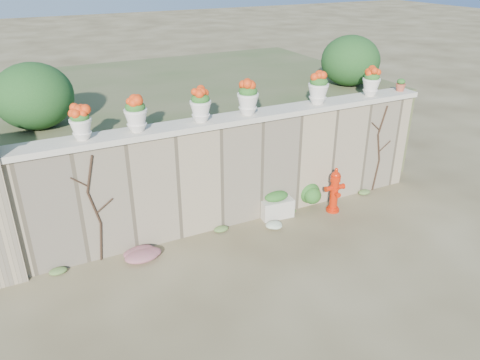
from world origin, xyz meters
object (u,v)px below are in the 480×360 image
planter_box (276,205)px  urn_pot_0 (81,123)px  fire_hydrant (335,190)px  terracotta_pot (401,85)px

planter_box → urn_pot_0: size_ratio=1.27×
fire_hydrant → planter_box: size_ratio=1.41×
terracotta_pot → urn_pot_0: bearing=180.0°
planter_box → terracotta_pot: 3.67m
urn_pot_0 → planter_box: bearing=-4.2°
urn_pot_0 → terracotta_pot: (6.47, -0.00, -0.15)m
planter_box → urn_pot_0: bearing=-179.3°
fire_hydrant → urn_pot_0: (-4.51, 0.59, 1.89)m
terracotta_pot → planter_box: bearing=-175.4°
fire_hydrant → planter_box: bearing=169.2°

